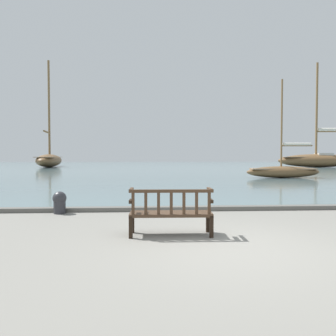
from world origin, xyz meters
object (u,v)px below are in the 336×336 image
(sailboat_mid_starboard, at_px, (283,171))
(sailboat_mid_port, at_px, (318,159))
(mooring_bollard, at_px, (60,202))
(sailboat_nearest_port, at_px, (49,159))
(park_bench, at_px, (171,212))

(sailboat_mid_starboard, bearing_deg, sailboat_mid_port, 57.06)
(sailboat_mid_port, bearing_deg, sailboat_mid_starboard, -122.94)
(mooring_bollard, bearing_deg, sailboat_mid_starboard, 48.09)
(sailboat_nearest_port, relative_size, sailboat_mid_starboard, 2.20)
(sailboat_nearest_port, bearing_deg, mooring_bollard, -73.04)
(mooring_bollard, bearing_deg, sailboat_nearest_port, 106.96)
(sailboat_nearest_port, relative_size, sailboat_mid_port, 1.04)
(sailboat_nearest_port, distance_m, sailboat_mid_starboard, 33.64)
(park_bench, xyz_separation_m, sailboat_nearest_port, (-14.26, 40.08, 0.66))
(sailboat_mid_port, bearing_deg, mooring_bollard, -126.57)
(sailboat_nearest_port, bearing_deg, sailboat_mid_starboard, -46.79)
(sailboat_nearest_port, bearing_deg, sailboat_mid_port, -4.68)
(sailboat_mid_starboard, relative_size, sailboat_mid_port, 0.47)
(park_bench, height_order, mooring_bollard, park_bench)
(sailboat_nearest_port, height_order, mooring_bollard, sailboat_nearest_port)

